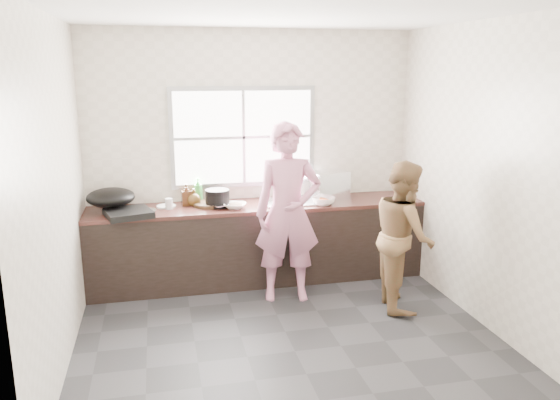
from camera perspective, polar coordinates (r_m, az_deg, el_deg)
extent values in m
cube|color=#2B2B2D|center=(5.00, 0.54, -13.65)|extent=(3.60, 3.20, 0.01)
cube|color=silver|center=(4.47, 0.62, 19.01)|extent=(3.60, 3.20, 0.01)
cube|color=beige|center=(6.09, -2.91, 4.75)|extent=(3.60, 0.01, 2.70)
cube|color=beige|center=(4.49, -22.43, 0.57)|extent=(0.01, 3.20, 2.70)
cube|color=beige|center=(5.25, 20.13, 2.52)|extent=(0.01, 3.20, 2.70)
cube|color=beige|center=(3.05, 7.56, -4.30)|extent=(3.60, 0.01, 2.70)
cube|color=black|center=(6.01, -2.29, -4.59)|extent=(3.60, 0.62, 0.82)
cube|color=#371B16|center=(5.89, -2.33, -0.61)|extent=(3.60, 0.64, 0.04)
cube|color=silver|center=(5.95, 0.99, -0.20)|extent=(0.55, 0.45, 0.02)
cylinder|color=silver|center=(6.11, 0.55, 1.56)|extent=(0.02, 0.02, 0.30)
cube|color=#9EA0A5|center=(6.03, -3.85, 6.57)|extent=(1.60, 0.05, 1.10)
cube|color=white|center=(6.01, -3.82, 6.55)|extent=(1.50, 0.01, 1.00)
imported|color=pink|center=(5.41, 0.83, -1.94)|extent=(0.66, 0.48, 1.67)
imported|color=brown|center=(5.39, 12.79, -3.60)|extent=(0.67, 0.80, 1.45)
cylinder|color=#342414|center=(5.86, -7.33, -0.41)|extent=(0.37, 0.37, 0.04)
cube|color=silver|center=(5.69, -5.96, -0.51)|extent=(0.22, 0.18, 0.01)
imported|color=white|center=(5.71, -4.72, -0.60)|extent=(0.29, 0.29, 0.06)
imported|color=white|center=(5.88, 4.58, -0.16)|extent=(0.23, 0.23, 0.06)
imported|color=white|center=(5.83, 4.38, -0.27)|extent=(0.25, 0.25, 0.06)
cylinder|color=black|center=(5.79, -6.55, 0.19)|extent=(0.33, 0.33, 0.18)
cylinder|color=white|center=(5.88, -11.80, -0.64)|extent=(0.21, 0.21, 0.02)
imported|color=green|center=(6.00, -8.56, 1.04)|extent=(0.14, 0.14, 0.27)
imported|color=#3F220F|center=(5.90, -9.74, 0.49)|extent=(0.11, 0.11, 0.21)
imported|color=#463011|center=(5.87, -8.99, 0.23)|extent=(0.15, 0.15, 0.17)
cylinder|color=silver|center=(5.78, -11.54, -0.38)|extent=(0.10, 0.10, 0.11)
cube|color=black|center=(5.59, -15.56, -1.33)|extent=(0.52, 0.52, 0.06)
ellipsoid|color=black|center=(5.79, -17.27, 0.27)|extent=(0.58, 0.58, 0.18)
cube|color=silver|center=(6.09, 4.98, 1.53)|extent=(0.49, 0.41, 0.32)
cylinder|color=silver|center=(5.83, -16.19, -1.04)|extent=(0.24, 0.24, 0.01)
cylinder|color=#B1B5B8|center=(5.74, -14.05, -1.11)|extent=(0.33, 0.33, 0.01)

